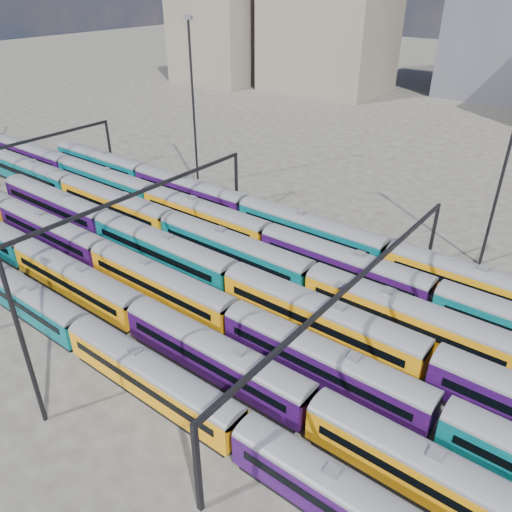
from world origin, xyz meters
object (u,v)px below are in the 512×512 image
Objects in this scene: rake_0 at (360,506)px; mast_2 at (1,269)px; rake_1 at (214,353)px; rake_2 at (101,252)px.

mast_2 is (-23.80, -7.00, 11.54)m from rake_0.
rake_1 reaches higher than rake_0.
rake_0 is at bearing 16.39° from mast_2.
rake_0 is 39.87m from rake_2.
rake_2 is 25.25m from mast_2.
mast_2 is (-7.39, -12.00, 11.43)m from rake_1.
rake_0 is 17.16m from rake_1.
mast_2 reaches higher than rake_0.
rake_2 is (-38.59, 10.00, 0.14)m from rake_0.
mast_2 is (14.79, -17.00, 11.40)m from rake_2.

